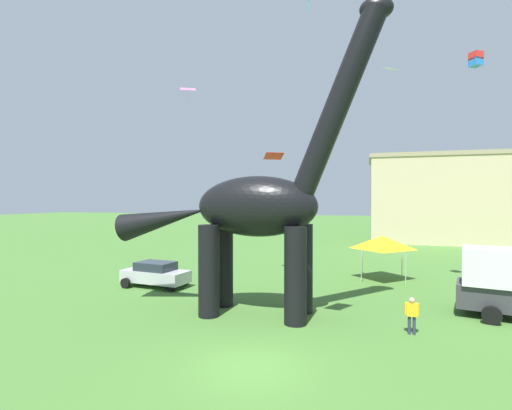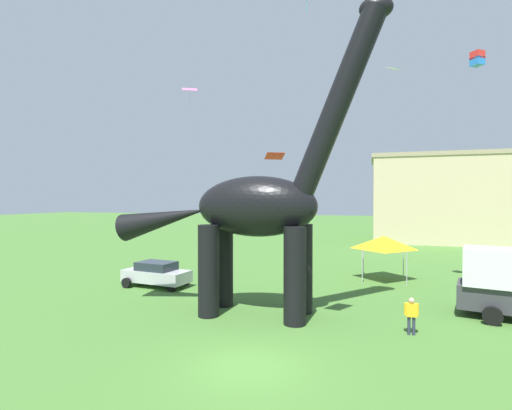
{
  "view_description": "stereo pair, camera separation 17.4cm",
  "coord_description": "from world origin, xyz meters",
  "views": [
    {
      "loc": [
        3.68,
        -11.88,
        5.46
      ],
      "look_at": [
        -1.86,
        7.0,
        5.16
      ],
      "focal_mm": 26.88,
      "sensor_mm": 36.0,
      "label": 1
    },
    {
      "loc": [
        3.84,
        -11.83,
        5.46
      ],
      "look_at": [
        -1.86,
        7.0,
        5.16
      ],
      "focal_mm": 26.88,
      "sensor_mm": 36.0,
      "label": 2
    }
  ],
  "objects": [
    {
      "name": "dinosaur_sculpture",
      "position": [
        -1.46,
        5.5,
        5.12
      ],
      "size": [
        13.55,
        2.87,
        14.16
      ],
      "rotation": [
        0.0,
        0.0,
        0.35
      ],
      "color": "black",
      "rests_on": "ground_plane"
    },
    {
      "name": "kite_high_right",
      "position": [
        9.58,
        12.84,
        13.49
      ],
      "size": [
        0.79,
        0.79,
        0.81
      ],
      "color": "red"
    },
    {
      "name": "parked_sedan_left",
      "position": [
        -9.03,
        9.2,
        0.81
      ],
      "size": [
        4.4,
        2.31,
        1.55
      ],
      "rotation": [
        0.0,
        0.0,
        -0.13
      ],
      "color": "#B7B7BC",
      "rests_on": "ground_plane"
    },
    {
      "name": "kite_mid_left",
      "position": [
        5.6,
        23.68,
        16.83
      ],
      "size": [
        1.48,
        1.48,
        1.54
      ],
      "color": "white"
    },
    {
      "name": "person_vendor_side",
      "position": [
        -7.33,
        13.25,
        1.01
      ],
      "size": [
        0.62,
        0.27,
        1.66
      ],
      "rotation": [
        0.0,
        0.0,
        2.1
      ],
      "color": "black",
      "rests_on": "ground_plane"
    },
    {
      "name": "kite_trailing",
      "position": [
        -13.92,
        23.58,
        16.63
      ],
      "size": [
        1.85,
        1.65,
        2.03
      ],
      "color": "pink"
    },
    {
      "name": "festival_canopy_tent",
      "position": [
        4.63,
        15.25,
        2.54
      ],
      "size": [
        3.15,
        3.15,
        3.0
      ],
      "color": "#B2B2B7",
      "rests_on": "ground_plane"
    },
    {
      "name": "person_strolling_adult",
      "position": [
        5.39,
        4.64,
        0.91
      ],
      "size": [
        0.56,
        0.25,
        1.5
      ],
      "rotation": [
        0.0,
        0.0,
        4.32
      ],
      "color": "#2D3347",
      "rests_on": "ground_plane"
    },
    {
      "name": "kite_far_right",
      "position": [
        -2.74,
        14.51,
        8.52
      ],
      "size": [
        1.6,
        1.45,
        0.41
      ],
      "color": "red"
    },
    {
      "name": "ground_plane",
      "position": [
        0.0,
        0.0,
        0.0
      ],
      "size": [
        240.0,
        240.0,
        0.0
      ],
      "primitive_type": "plane",
      "color": "#42702D"
    },
    {
      "name": "background_building_block",
      "position": [
        15.76,
        41.98,
        5.54
      ],
      "size": [
        23.91,
        10.55,
        11.06
      ],
      "color": "#CCB78E",
      "rests_on": "ground_plane"
    }
  ]
}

